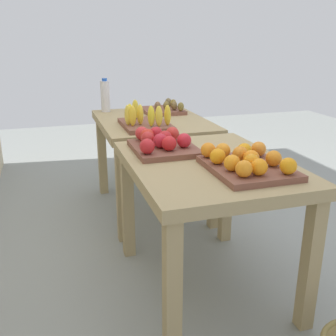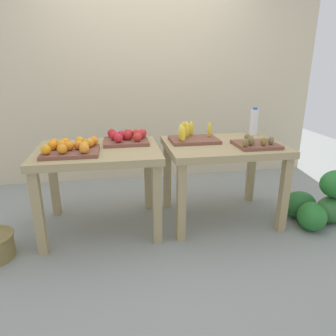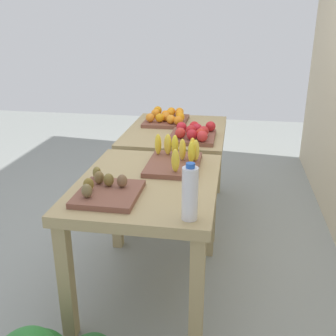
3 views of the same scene
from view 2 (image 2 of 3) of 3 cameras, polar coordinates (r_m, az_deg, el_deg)
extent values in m
plane|color=gray|center=(3.00, -0.93, -9.90)|extent=(8.00, 8.00, 0.00)
cube|color=beige|center=(3.98, -4.29, 19.51)|extent=(4.40, 0.12, 3.00)
cube|color=tan|center=(2.70, -12.82, 2.89)|extent=(1.04, 0.80, 0.06)
cube|color=tan|center=(2.58, -22.85, -7.79)|extent=(0.07, 0.07, 0.69)
cube|color=tan|center=(2.53, -2.00, -6.82)|extent=(0.07, 0.07, 0.69)
cube|color=tan|center=(3.20, -20.36, -2.48)|extent=(0.07, 0.07, 0.69)
cube|color=tan|center=(3.15, -3.73, -1.60)|extent=(0.07, 0.07, 0.69)
cube|color=tan|center=(2.87, 10.14, 3.95)|extent=(1.04, 0.80, 0.06)
cube|color=tan|center=(2.56, 2.46, -6.49)|extent=(0.07, 0.07, 0.69)
cube|color=tan|center=(2.89, 20.66, -4.75)|extent=(0.07, 0.07, 0.69)
cube|color=tan|center=(3.18, -0.14, -1.39)|extent=(0.07, 0.07, 0.69)
cube|color=tan|center=(3.45, 15.11, -0.45)|extent=(0.07, 0.07, 0.69)
cube|color=brown|center=(2.60, -17.51, 2.88)|extent=(0.44, 0.36, 0.03)
sphere|color=orange|center=(2.70, -18.45, 4.52)|extent=(0.10, 0.10, 0.08)
sphere|color=orange|center=(2.59, -16.18, 4.16)|extent=(0.10, 0.10, 0.08)
sphere|color=orange|center=(2.49, -19.00, 3.34)|extent=(0.08, 0.08, 0.08)
sphere|color=orange|center=(2.70, -16.01, 4.78)|extent=(0.11, 0.11, 0.08)
sphere|color=orange|center=(2.51, -21.69, 3.16)|extent=(0.11, 0.11, 0.08)
sphere|color=orange|center=(2.63, -20.60, 3.93)|extent=(0.09, 0.09, 0.08)
sphere|color=orange|center=(2.54, -15.22, 3.97)|extent=(0.08, 0.08, 0.08)
sphere|color=orange|center=(2.46, -15.25, 3.50)|extent=(0.09, 0.09, 0.08)
sphere|color=orange|center=(2.70, -20.37, 4.32)|extent=(0.09, 0.09, 0.08)
sphere|color=orange|center=(2.58, -17.90, 3.95)|extent=(0.10, 0.10, 0.08)
sphere|color=orange|center=(2.63, -14.32, 4.56)|extent=(0.09, 0.09, 0.08)
sphere|color=orange|center=(2.69, -13.58, 4.93)|extent=(0.08, 0.08, 0.08)
sphere|color=orange|center=(2.62, -19.07, 4.03)|extent=(0.08, 0.08, 0.08)
cube|color=brown|center=(2.85, -7.80, 4.90)|extent=(0.40, 0.34, 0.03)
sphere|color=red|center=(2.85, -5.14, 6.15)|extent=(0.09, 0.09, 0.08)
sphere|color=red|center=(2.84, -9.92, 5.88)|extent=(0.09, 0.09, 0.08)
sphere|color=red|center=(2.74, -9.15, 5.49)|extent=(0.11, 0.11, 0.08)
sphere|color=red|center=(2.76, -5.68, 5.73)|extent=(0.11, 0.11, 0.08)
sphere|color=red|center=(2.83, -7.45, 5.96)|extent=(0.09, 0.09, 0.08)
sphere|color=red|center=(2.91, -5.95, 6.37)|extent=(0.09, 0.09, 0.08)
sphere|color=red|center=(2.92, -7.36, 6.37)|extent=(0.09, 0.09, 0.08)
sphere|color=red|center=(2.87, -8.60, 6.08)|extent=(0.11, 0.11, 0.08)
sphere|color=red|center=(2.93, -4.75, 6.50)|extent=(0.08, 0.08, 0.08)
sphere|color=red|center=(2.96, -10.38, 6.38)|extent=(0.09, 0.09, 0.08)
cube|color=brown|center=(2.89, 4.82, 5.20)|extent=(0.44, 0.32, 0.03)
ellipsoid|color=yellow|center=(2.78, 2.35, 6.53)|extent=(0.05, 0.06, 0.14)
ellipsoid|color=yellow|center=(2.96, 2.78, 7.23)|extent=(0.06, 0.07, 0.14)
ellipsoid|color=yellow|center=(2.72, 2.83, 6.26)|extent=(0.06, 0.06, 0.14)
ellipsoid|color=yellow|center=(2.98, 4.28, 7.28)|extent=(0.06, 0.05, 0.14)
ellipsoid|color=yellow|center=(2.90, 3.64, 7.02)|extent=(0.06, 0.06, 0.14)
ellipsoid|color=yellow|center=(2.83, 2.45, 6.74)|extent=(0.07, 0.07, 0.14)
ellipsoid|color=yellow|center=(2.99, 3.35, 7.34)|extent=(0.07, 0.07, 0.14)
ellipsoid|color=yellow|center=(2.95, 7.73, 7.06)|extent=(0.06, 0.06, 0.14)
cube|color=brown|center=(2.81, 15.98, 4.17)|extent=(0.36, 0.32, 0.03)
ellipsoid|color=brown|center=(2.83, 14.44, 5.45)|extent=(0.06, 0.07, 0.07)
ellipsoid|color=olive|center=(2.72, 17.27, 4.70)|extent=(0.07, 0.07, 0.07)
ellipsoid|color=brown|center=(2.70, 15.11, 4.78)|extent=(0.07, 0.07, 0.07)
ellipsoid|color=olive|center=(2.76, 15.01, 5.09)|extent=(0.06, 0.07, 0.07)
ellipsoid|color=olive|center=(2.64, 14.14, 4.57)|extent=(0.07, 0.07, 0.07)
ellipsoid|color=brown|center=(2.77, 18.51, 4.82)|extent=(0.05, 0.06, 0.07)
cylinder|color=silver|center=(3.26, 15.61, 8.13)|extent=(0.08, 0.08, 0.26)
cylinder|color=blue|center=(3.24, 15.82, 10.54)|extent=(0.04, 0.04, 0.02)
ellipsoid|color=#326A32|center=(3.33, 28.07, -6.75)|extent=(0.42, 0.36, 0.26)
ellipsoid|color=#25662B|center=(3.30, 23.04, -6.22)|extent=(0.35, 0.28, 0.26)
ellipsoid|color=#26732B|center=(3.11, 25.06, -8.09)|extent=(0.35, 0.38, 0.25)
camera|label=1|loc=(3.90, -41.20, 13.26)|focal=42.18mm
camera|label=3|loc=(4.34, 36.85, 17.91)|focal=42.92mm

